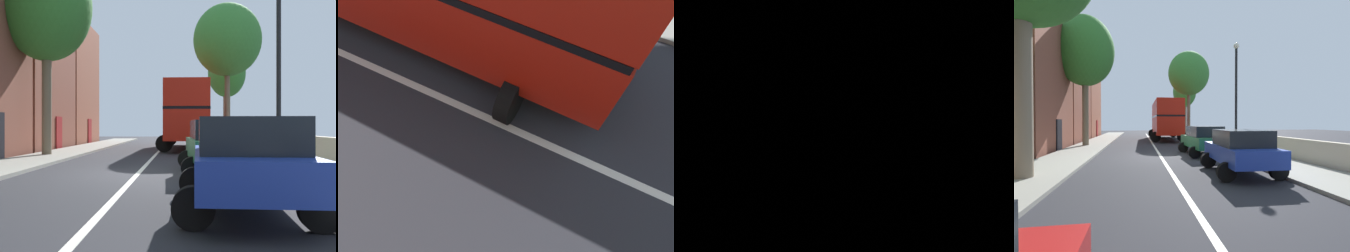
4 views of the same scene
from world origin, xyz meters
The scene contains 0 objects.
Camera 2 is at (-2.40, 8.52, 5.75)m, focal length 32.94 mm.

